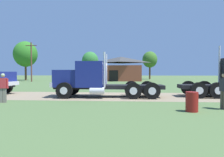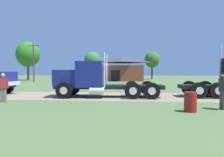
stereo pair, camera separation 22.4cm
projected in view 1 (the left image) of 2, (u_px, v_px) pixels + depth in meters
ground_plane at (95, 96)px, 15.67m from camera, size 200.00×200.00×0.00m
dirt_track at (95, 96)px, 15.67m from camera, size 120.00×5.55×0.01m
truck_foreground_white at (92, 80)px, 15.05m from camera, size 8.07×2.94×3.22m
visitor_standing_near at (224, 89)px, 9.98m from camera, size 0.32×0.63×1.81m
visitor_by_barrel at (3, 87)px, 12.17m from camera, size 0.59×0.35×1.75m
steel_barrel at (192, 102)px, 9.40m from camera, size 0.56×0.56×0.92m
shed_building at (121, 69)px, 43.57m from camera, size 9.17×6.67×5.14m
utility_pole_near at (31, 61)px, 38.99m from camera, size 2.20×0.26×7.51m
tree_left at (25, 54)px, 45.73m from camera, size 5.18×5.18×8.74m
tree_mid at (90, 61)px, 50.90m from camera, size 4.07×4.07×6.95m
tree_right at (150, 60)px, 53.26m from camera, size 3.85×3.85×7.27m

